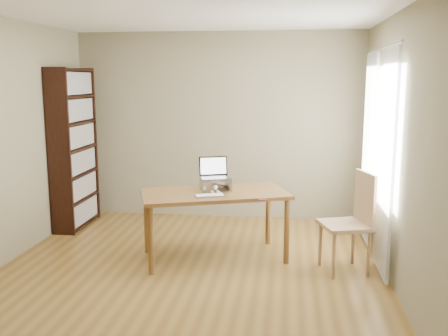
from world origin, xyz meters
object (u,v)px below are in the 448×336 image
bookshelf (74,148)px  laptop (216,172)px  desk (214,200)px  cat (214,184)px  chair (353,219)px  keyboard (210,196)px

bookshelf → laptop: bookshelf is taller
desk → cat: (-0.02, 0.11, 0.15)m
laptop → bookshelf: bearing=137.1°
chair → desk: bearing=154.3°
desk → chair: chair is taller
bookshelf → desk: size_ratio=1.21×
bookshelf → cat: bearing=-24.1°
desk → cat: 0.19m
desk → chair: size_ratio=1.68×
laptop → cat: size_ratio=0.77×
keyboard → laptop: bearing=66.2°
bookshelf → keyboard: (2.01, -1.23, -0.29)m
keyboard → cat: cat is taller
laptop → keyboard: size_ratio=1.12×
laptop → cat: bearing=-152.9°
bookshelf → chair: size_ratio=2.04×
keyboard → chair: 1.49m
keyboard → chair: bearing=-20.4°
laptop → chair: size_ratio=0.36×
chair → cat: bearing=150.3°
chair → laptop: bearing=149.1°
bookshelf → chair: (3.48, -1.21, -0.49)m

